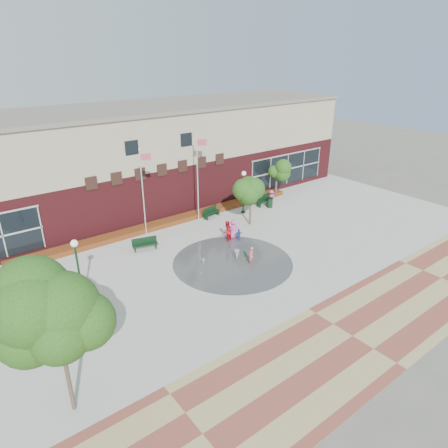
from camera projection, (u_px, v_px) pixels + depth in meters
ground at (262, 280)px, 25.86m from camera, size 120.00×120.00×0.00m
plaza_concrete at (224, 257)px, 28.76m from camera, size 46.00×18.00×0.01m
paver_band at (353, 336)px, 20.76m from camera, size 46.00×6.00×0.01m
splash_pad at (233, 262)px, 28.04m from camera, size 8.40×8.40×0.01m
library_building at (135, 158)px, 36.72m from camera, size 44.40×10.40×9.20m
flower_bed at (170, 224)px, 34.29m from camera, size 26.00×1.20×0.40m
flagpole_left at (143, 192)px, 29.53m from camera, size 0.81×0.36×7.32m
flagpole_right at (198, 174)px, 33.35m from camera, size 0.88×0.37×7.52m
lamp_left at (78, 264)px, 22.76m from camera, size 0.42×0.42×4.00m
lamp_right at (244, 187)px, 35.64m from camera, size 0.42×0.42×3.96m
bench_left at (145, 246)px, 29.69m from camera, size 1.94×0.98×0.94m
bench_mid at (211, 214)px, 35.53m from camera, size 1.93×0.97×0.93m
bench_right at (264, 202)px, 38.35m from camera, size 2.06×0.79×1.01m
trash_can at (270, 203)px, 37.74m from camera, size 0.58×0.58×0.96m
tree_big_left at (56, 319)px, 14.76m from camera, size 3.97×3.97×6.34m
tree_mid at (251, 191)px, 32.97m from camera, size 2.46×2.46×4.15m
tree_small_right at (277, 170)px, 39.77m from camera, size 2.22×2.22×3.79m
water_jet_a at (237, 260)px, 28.38m from camera, size 0.37×0.37×0.73m
water_jet_b at (203, 265)px, 27.70m from camera, size 0.19×0.19×0.42m
child_splash at (251, 256)px, 27.52m from camera, size 0.57×0.46×1.35m
adult_red at (227, 231)px, 30.82m from camera, size 0.99×0.88×1.69m
adult_pink at (233, 229)px, 31.46m from camera, size 0.84×0.67×1.51m
child_blue at (239, 235)px, 31.02m from camera, size 0.63×0.36×1.02m
person_bench at (271, 197)px, 38.40m from camera, size 0.99×0.65×1.44m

